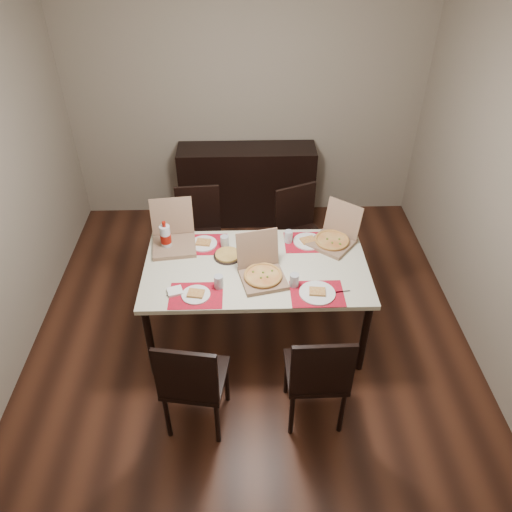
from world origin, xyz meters
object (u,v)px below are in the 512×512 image
chair_far_left (199,230)px  chair_far_right (300,229)px  chair_near_left (193,381)px  dip_bowl (266,251)px  sideboard (247,185)px  chair_near_right (318,374)px  soda_bottle (166,238)px  pizza_box_center (262,272)px  dining_table (256,272)px

chair_far_left → chair_far_right: size_ratio=1.00×
chair_near_left → dip_bowl: chair_near_left is taller
sideboard → dip_bowl: bearing=-85.3°
sideboard → chair_near_right: 2.78m
chair_near_right → chair_far_right: 1.76m
chair_near_right → chair_far_right: same height
chair_near_right → soda_bottle: soda_bottle is taller
chair_near_right → soda_bottle: bearing=134.4°
pizza_box_center → chair_near_right: bearing=-64.9°
dining_table → chair_near_right: chair_near_right is taller
sideboard → dining_table: size_ratio=0.83×
soda_bottle → chair_near_right: bearing=-45.6°
sideboard → chair_far_right: 1.11m
dining_table → dip_bowl: bearing=64.3°
chair_near_left → pizza_box_center: size_ratio=2.14×
pizza_box_center → chair_far_right: bearing=67.7°
dining_table → soda_bottle: 0.80m
sideboard → pizza_box_center: bearing=-87.4°
sideboard → dining_table: bearing=-88.5°
dining_table → chair_far_right: bearing=62.0°
chair_near_right → chair_far_left: (-0.92, 1.77, 0.00)m
chair_far_right → soda_bottle: 1.38m
chair_far_right → pizza_box_center: pizza_box_center is taller
chair_near_left → dip_bowl: 1.27m
chair_near_right → pizza_box_center: bearing=115.1°
pizza_box_center → dip_bowl: pizza_box_center is taller
chair_far_left → chair_far_right: 0.97m
chair_near_left → chair_far_left: same height
chair_far_left → chair_near_right: bearing=-62.5°
chair_far_right → pizza_box_center: bearing=-112.3°
chair_near_right → chair_far_right: bearing=88.4°
dip_bowl → sideboard: bearing=94.7°
chair_near_right → soda_bottle: 1.67m
soda_bottle → sideboard: bearing=66.3°
chair_near_left → pizza_box_center: (0.50, 0.79, 0.29)m
chair_far_right → dip_bowl: (-0.36, -0.67, 0.26)m
chair_near_left → chair_near_right: same height
dining_table → dip_bowl: (0.09, 0.18, 0.08)m
chair_near_right → pizza_box_center: 0.90m
chair_near_right → dip_bowl: (-0.31, 1.09, 0.26)m
sideboard → chair_far_left: size_ratio=1.61×
chair_far_left → dip_bowl: bearing=-48.1°
chair_near_left → sideboard: bearing=81.5°
chair_near_right → chair_near_left: bearing=-178.1°
sideboard → pizza_box_center: size_ratio=3.45×
dining_table → chair_far_right: chair_far_right is taller
sideboard → chair_near_left: 2.80m
chair_far_left → chair_near_left: bearing=-88.0°
dining_table → chair_far_left: (-0.52, 0.86, -0.17)m
sideboard → soda_bottle: size_ratio=5.56×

